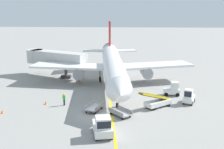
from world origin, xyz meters
TOP-DOWN VIEW (x-y plane):
  - ground_plane at (0.00, 0.00)m, footprint 300.00×300.00m
  - taxi_line_yellow at (1.40, 5.00)m, footprint 8.20×79.64m
  - airliner at (1.35, 14.43)m, footprint 28.47×35.34m
  - jet_bridge at (-10.48, 19.64)m, footprint 12.70×7.87m
  - pushback_tug at (1.32, -6.39)m, footprint 2.55×3.90m
  - baggage_tug_near_wing at (10.72, 8.13)m, footprint 2.45×1.42m
  - baggage_tug_by_cargo_door at (12.41, 4.48)m, footprint 2.12×2.71m
  - belt_loader_forward_hold at (7.88, 2.71)m, footprint 4.69×4.10m
  - baggage_cart_loaded at (-0.40, 0.88)m, footprint 2.32×3.82m
  - baggage_cart_empty_trailing at (3.03, -0.81)m, footprint 3.09×3.35m
  - ground_crew_marshaller at (-4.72, 2.84)m, footprint 0.36×0.24m
  - safety_cone_nose_left at (-4.55, 15.41)m, footprint 0.36×0.36m
  - safety_cone_nose_right at (-11.92, -0.61)m, footprint 0.36×0.36m
  - safety_cone_wingtip_left at (-7.36, 3.04)m, footprint 0.36×0.36m

SIDE VIEW (x-z plane):
  - ground_plane at x=0.00m, z-range 0.00..0.00m
  - taxi_line_yellow at x=1.40m, z-range 0.00..0.01m
  - safety_cone_nose_left at x=-4.55m, z-range 0.00..0.44m
  - safety_cone_nose_right at x=-11.92m, z-range 0.00..0.44m
  - safety_cone_wingtip_left at x=-7.36m, z-range 0.00..0.44m
  - baggage_cart_loaded at x=-0.40m, z-range 0.00..0.94m
  - baggage_cart_empty_trailing at x=3.03m, z-range 0.00..0.94m
  - belt_loader_forward_hold at x=7.88m, z-range -0.52..2.07m
  - ground_crew_marshaller at x=-4.72m, z-range 0.06..1.76m
  - baggage_tug_near_wing at x=10.72m, z-range -0.12..1.98m
  - baggage_tug_by_cargo_door at x=12.41m, z-range -0.12..1.98m
  - pushback_tug at x=1.32m, z-range -0.11..2.09m
  - airliner at x=1.35m, z-range -1.63..8.47m
  - jet_bridge at x=-10.48m, z-range 1.12..5.97m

